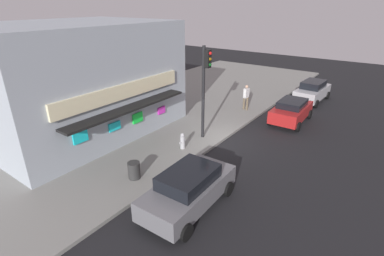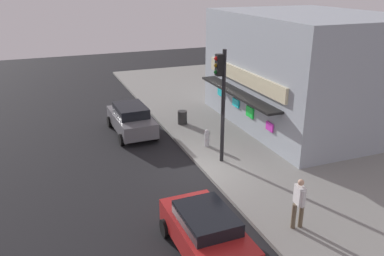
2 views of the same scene
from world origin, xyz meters
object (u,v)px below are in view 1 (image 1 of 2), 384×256
at_px(pedestrian, 246,96).
at_px(parked_car_silver, 312,91).
at_px(fire_hydrant, 182,141).
at_px(parked_car_grey, 189,188).
at_px(traffic_light, 205,81).
at_px(parked_car_red, 291,111).
at_px(trash_can, 134,170).

relative_size(pedestrian, parked_car_silver, 0.44).
relative_size(fire_hydrant, pedestrian, 0.48).
bearing_deg(fire_hydrant, parked_car_grey, -139.33).
xyz_separation_m(traffic_light, parked_car_red, (5.85, -3.23, -2.75)).
bearing_deg(parked_car_red, fire_hydrant, 156.44).
distance_m(traffic_light, parked_car_silver, 12.11).
xyz_separation_m(traffic_light, pedestrian, (5.90, 0.21, -2.36)).
height_order(traffic_light, parked_car_red, traffic_light).
distance_m(trash_can, parked_car_grey, 3.12).
bearing_deg(traffic_light, fire_hydrant, 175.45).
relative_size(fire_hydrant, parked_car_grey, 0.21).
bearing_deg(pedestrian, parked_car_silver, -31.16).
xyz_separation_m(traffic_light, parked_car_grey, (-5.54, -2.97, -2.71)).
height_order(pedestrian, parked_car_red, pedestrian).
relative_size(fire_hydrant, parked_car_silver, 0.21).
relative_size(pedestrian, parked_car_red, 0.47).
height_order(trash_can, parked_car_red, parked_car_red).
bearing_deg(fire_hydrant, trash_can, -179.68).
xyz_separation_m(trash_can, parked_car_silver, (16.93, -3.24, 0.32)).
distance_m(parked_car_red, parked_car_silver, 5.54).
distance_m(fire_hydrant, parked_car_red, 8.46).
height_order(pedestrian, parked_car_silver, pedestrian).
height_order(pedestrian, parked_car_grey, pedestrian).
bearing_deg(pedestrian, traffic_light, -177.94).
bearing_deg(fire_hydrant, traffic_light, -4.55).
relative_size(traffic_light, parked_car_grey, 1.20).
bearing_deg(parked_car_grey, fire_hydrant, 40.67).
height_order(fire_hydrant, pedestrian, pedestrian).
bearing_deg(trash_can, fire_hydrant, 0.32).
height_order(traffic_light, pedestrian, traffic_light).
bearing_deg(trash_can, parked_car_grey, -90.01).
bearing_deg(parked_car_red, traffic_light, 151.10).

